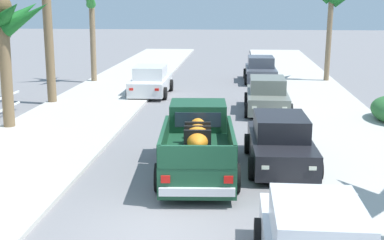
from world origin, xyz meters
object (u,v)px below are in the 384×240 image
(pickup_truck, at_px, (198,145))
(car_left_mid, at_px, (280,143))
(car_right_near, at_px, (267,96))
(car_left_near, at_px, (261,70))
(car_right_mid, at_px, (151,82))
(palm_tree_left_back, at_px, (3,23))

(pickup_truck, relative_size, car_left_mid, 1.24)
(car_right_near, distance_m, car_left_mid, 7.93)
(car_left_near, bearing_deg, car_right_near, -90.36)
(car_left_mid, xyz_separation_m, car_right_mid, (-5.88, 11.66, 0.00))
(car_right_near, xyz_separation_m, car_right_mid, (-5.90, 3.73, 0.00))
(car_left_mid, xyz_separation_m, palm_tree_left_back, (-10.12, 3.88, 3.33))
(car_right_mid, bearing_deg, car_right_near, -32.28)
(car_left_mid, bearing_deg, car_right_near, 89.86)
(car_left_mid, relative_size, car_right_mid, 1.01)
(car_left_near, distance_m, palm_tree_left_back, 16.86)
(pickup_truck, distance_m, car_left_mid, 2.59)
(car_right_near, relative_size, palm_tree_left_back, 0.84)
(car_right_mid, bearing_deg, car_left_mid, -63.24)
(car_right_mid, height_order, palm_tree_left_back, palm_tree_left_back)
(car_left_near, height_order, car_right_mid, same)
(pickup_truck, xyz_separation_m, car_left_near, (2.50, 17.78, -0.10))
(car_left_near, bearing_deg, car_right_mid, -138.70)
(pickup_truck, height_order, car_left_near, pickup_truck)
(car_left_near, bearing_deg, car_left_mid, -90.25)
(pickup_truck, distance_m, palm_tree_left_back, 9.61)
(pickup_truck, relative_size, car_right_mid, 1.25)
(palm_tree_left_back, bearing_deg, pickup_truck, -31.77)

